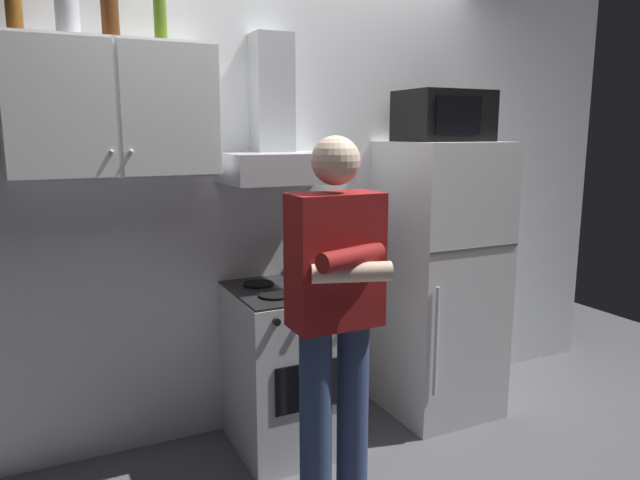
{
  "coord_description": "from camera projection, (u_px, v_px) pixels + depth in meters",
  "views": [
    {
      "loc": [
        -1.19,
        -2.46,
        1.65
      ],
      "look_at": [
        0.0,
        0.0,
        1.15
      ],
      "focal_mm": 32.96,
      "sensor_mm": 36.0,
      "label": 1
    }
  ],
  "objects": [
    {
      "name": "bottle_rum_dark",
      "position": [
        109.0,
        4.0,
        2.57
      ],
      "size": [
        0.08,
        0.08,
        0.32
      ],
      "color": "#47230F",
      "rests_on": "upper_cabinet"
    },
    {
      "name": "bottle_canister_steel",
      "position": [
        67.0,
        15.0,
        2.47
      ],
      "size": [
        0.1,
        0.1,
        0.19
      ],
      "color": "#B2B5BA",
      "rests_on": "upper_cabinet"
    },
    {
      "name": "stove_oven",
      "position": [
        291.0,
        366.0,
        3.1
      ],
      "size": [
        0.6,
        0.62,
        0.87
      ],
      "color": "silver",
      "rests_on": "ground_plane"
    },
    {
      "name": "ground_plane",
      "position": [
        320.0,
        462.0,
        2.98
      ],
      "size": [
        7.0,
        7.0,
        0.0
      ],
      "primitive_type": "plane",
      "color": "#4C4C51"
    },
    {
      "name": "range_hood",
      "position": [
        279.0,
        143.0,
        3.0
      ],
      "size": [
        0.6,
        0.44,
        0.75
      ],
      "color": "#B7BABF"
    },
    {
      "name": "refrigerator",
      "position": [
        439.0,
        280.0,
        3.44
      ],
      "size": [
        0.6,
        0.62,
        1.6
      ],
      "color": "silver",
      "rests_on": "ground_plane"
    },
    {
      "name": "bottle_olive_oil",
      "position": [
        160.0,
        17.0,
        2.66
      ],
      "size": [
        0.06,
        0.06,
        0.25
      ],
      "color": "#4C6B19",
      "rests_on": "upper_cabinet"
    },
    {
      "name": "back_wall_tiled",
      "position": [
        273.0,
        187.0,
        3.27
      ],
      "size": [
        4.8,
        0.1,
        2.7
      ],
      "primitive_type": "cube",
      "color": "white",
      "rests_on": "ground_plane"
    },
    {
      "name": "microwave",
      "position": [
        443.0,
        116.0,
        3.29
      ],
      "size": [
        0.48,
        0.37,
        0.28
      ],
      "color": "black",
      "rests_on": "refrigerator"
    },
    {
      "name": "person_standing",
      "position": [
        336.0,
        314.0,
        2.46
      ],
      "size": [
        0.38,
        0.33,
        1.64
      ],
      "color": "navy",
      "rests_on": "ground_plane"
    },
    {
      "name": "bottle_beer_brown",
      "position": [
        13.0,
        2.0,
        2.42
      ],
      "size": [
        0.07,
        0.07,
        0.27
      ],
      "color": "brown",
      "rests_on": "upper_cabinet"
    },
    {
      "name": "upper_cabinet",
      "position": [
        113.0,
        110.0,
        2.63
      ],
      "size": [
        0.9,
        0.37,
        0.6
      ],
      "color": "silver"
    }
  ]
}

